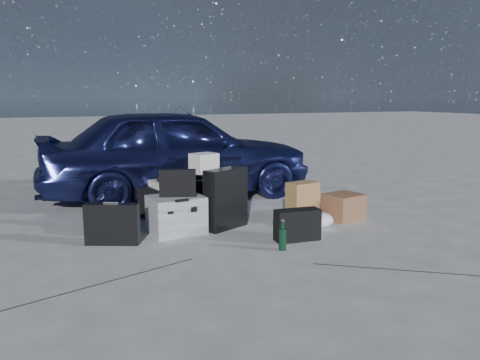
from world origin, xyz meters
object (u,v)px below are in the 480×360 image
at_px(pelican_case, 176,215).
at_px(suitcase_left, 226,199).
at_px(green_bottle, 283,236).
at_px(duffel_bag, 170,201).
at_px(briefcase, 112,224).
at_px(suitcase_right, 203,196).
at_px(car, 177,152).
at_px(cardboard_box, 344,207).

xyz_separation_m(pelican_case, suitcase_left, (0.53, -0.03, 0.13)).
bearing_deg(pelican_case, green_bottle, -56.28).
bearing_deg(duffel_bag, briefcase, -146.91).
bearing_deg(suitcase_right, car, 74.47).
bearing_deg(suitcase_right, pelican_case, -149.91).
relative_size(suitcase_right, cardboard_box, 1.38).
distance_m(suitcase_left, suitcase_right, 0.44).
height_order(suitcase_right, cardboard_box, suitcase_right).
bearing_deg(pelican_case, duffel_bag, 74.78).
bearing_deg(briefcase, suitcase_right, 49.49).
relative_size(car, suitcase_right, 6.81).
distance_m(duffel_bag, green_bottle, 1.76).
distance_m(cardboard_box, green_bottle, 1.35).
bearing_deg(cardboard_box, suitcase_left, 172.41).
height_order(car, duffel_bag, car).
height_order(duffel_bag, cardboard_box, duffel_bag).
bearing_deg(briefcase, cardboard_box, 21.92).
height_order(pelican_case, suitcase_right, suitcase_right).
bearing_deg(green_bottle, briefcase, 151.05).
bearing_deg(cardboard_box, green_bottle, -148.81).
relative_size(suitcase_right, green_bottle, 1.97).
relative_size(suitcase_left, cardboard_box, 1.64).
xyz_separation_m(suitcase_left, green_bottle, (0.21, -0.88, -0.18)).
height_order(pelican_case, briefcase, briefcase).
height_order(suitcase_left, cardboard_box, suitcase_left).
relative_size(pelican_case, duffel_bag, 0.75).
xyz_separation_m(briefcase, suitcase_right, (1.08, 0.52, 0.07)).
distance_m(pelican_case, suitcase_right, 0.58).
xyz_separation_m(pelican_case, green_bottle, (0.74, -0.92, -0.05)).
bearing_deg(green_bottle, car, 95.29).
height_order(briefcase, suitcase_right, suitcase_right).
bearing_deg(briefcase, car, 82.14).
height_order(suitcase_left, duffel_bag, suitcase_left).
bearing_deg(duffel_bag, cardboard_box, -42.64).
bearing_deg(suitcase_right, duffel_bag, 118.32).
relative_size(car, suitcase_left, 5.75).
xyz_separation_m(suitcase_right, green_bottle, (0.32, -1.30, -0.13)).
bearing_deg(cardboard_box, briefcase, 178.28).
height_order(pelican_case, duffel_bag, pelican_case).
bearing_deg(suitcase_left, car, 66.58).
relative_size(car, pelican_case, 6.99).
distance_m(pelican_case, suitcase_left, 0.55).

